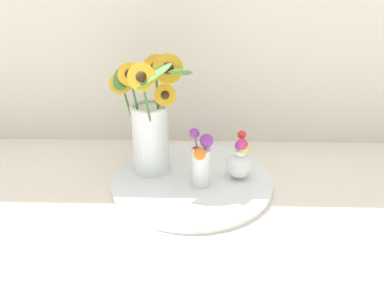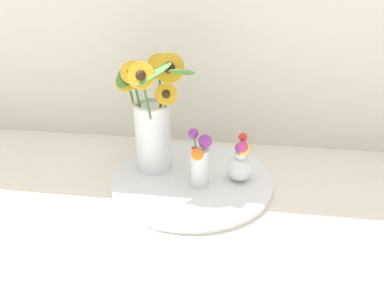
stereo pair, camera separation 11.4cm
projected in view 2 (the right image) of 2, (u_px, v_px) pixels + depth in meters
name	position (u px, v px, depth m)	size (l,w,h in m)	color
ground_plane	(181.00, 201.00, 1.12)	(6.00, 6.00, 0.00)	silver
serving_tray	(192.00, 180.00, 1.20)	(0.51, 0.51, 0.02)	silver
mason_jar_sunflowers	(153.00, 123.00, 1.18)	(0.29, 0.22, 0.40)	silver
vase_small_center	(200.00, 161.00, 1.12)	(0.07, 0.08, 0.18)	white
vase_bulb_right	(240.00, 163.00, 1.16)	(0.08, 0.08, 0.15)	white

